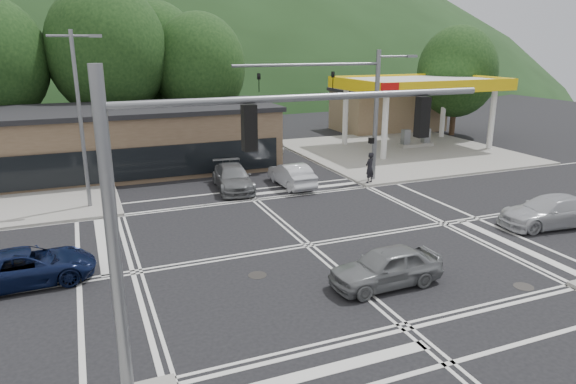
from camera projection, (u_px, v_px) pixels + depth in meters
name	position (u px, v px, depth m)	size (l,w,h in m)	color
ground	(308.00, 245.00, 22.08)	(120.00, 120.00, 0.00)	black
sidewalk_ne	(402.00, 151.00, 40.84)	(16.00, 16.00, 0.15)	gray
gas_station_canopy	(419.00, 86.00, 41.06)	(12.32, 8.34, 5.75)	silver
convenience_store	(387.00, 111.00, 51.04)	(10.00, 6.00, 3.80)	#846B4F
commercial_row	(91.00, 144.00, 33.71)	(24.00, 8.00, 4.00)	brown
hill_north	(121.00, 87.00, 102.05)	(252.00, 126.00, 140.00)	#1D3719
tree_n_b	(107.00, 51.00, 39.05)	(9.00, 9.00, 12.98)	#382619
tree_n_c	(199.00, 67.00, 41.96)	(7.60, 7.60, 10.87)	#382619
tree_n_e	(154.00, 58.00, 44.24)	(8.40, 8.40, 11.98)	#382619
tree_ne	(457.00, 72.00, 46.95)	(7.20, 7.20, 9.99)	#382619
streetlight_nw	(81.00, 112.00, 25.59)	(2.50, 0.25, 9.00)	slate
signal_mast_ne	(358.00, 101.00, 30.47)	(11.65, 0.30, 8.00)	slate
signal_mast_sw	(198.00, 200.00, 11.04)	(9.14, 0.28, 8.00)	slate
car_blue_west	(27.00, 267.00, 18.38)	(2.16, 4.69, 1.30)	#0C1536
car_grey_center	(386.00, 267.00, 18.24)	(1.67, 4.15, 1.42)	slate
car_silver_east	(550.00, 211.00, 24.21)	(2.02, 4.97, 1.44)	#BABCC2
car_queue_a	(292.00, 175.00, 30.96)	(1.51, 4.34, 1.43)	silver
car_queue_b	(267.00, 142.00, 41.01)	(1.71, 4.25, 1.45)	silver
car_northbound	(233.00, 178.00, 30.31)	(2.00, 4.91, 1.42)	slate
pedestrian	(370.00, 168.00, 31.17)	(0.68, 0.45, 1.87)	black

